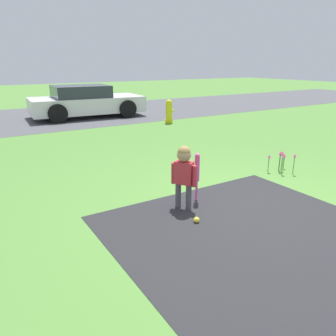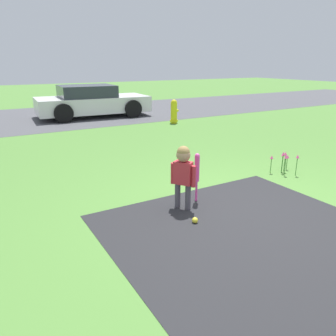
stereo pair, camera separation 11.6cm
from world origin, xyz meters
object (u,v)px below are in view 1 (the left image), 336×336
object	(u,v)px
baseball_bat	(197,170)
fire_hydrant	(169,112)
child	(184,169)
parked_car	(86,102)
sports_ball	(197,220)

from	to	relation	value
baseball_bat	fire_hydrant	distance (m)	6.44
child	fire_hydrant	size ratio (longest dim) A/B	1.14
fire_hydrant	child	bearing A→B (deg)	-120.43
child	parked_car	size ratio (longest dim) A/B	0.22
baseball_bat	parked_car	distance (m)	8.48
baseball_bat	sports_ball	bearing A→B (deg)	-126.30
child	baseball_bat	xyz separation A→B (m)	(0.30, 0.11, -0.11)
child	baseball_bat	size ratio (longest dim) A/B	1.23
fire_hydrant	parked_car	size ratio (longest dim) A/B	0.19
child	parked_car	bearing A→B (deg)	136.90
baseball_bat	sports_ball	world-z (taller)	baseball_bat
sports_ball	parked_car	xyz separation A→B (m)	(1.60, 8.96, 0.52)
parked_car	baseball_bat	bearing A→B (deg)	-94.39
sports_ball	fire_hydrant	bearing A→B (deg)	60.67
parked_car	child	bearing A→B (deg)	-96.27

